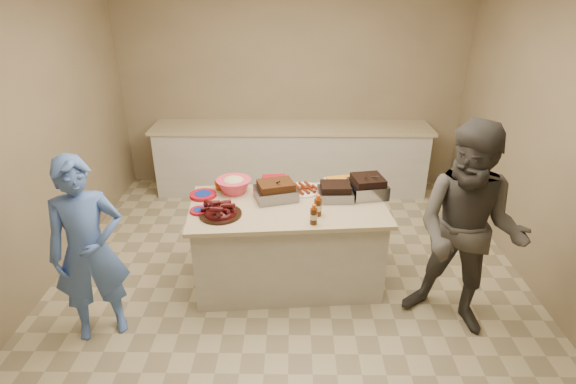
{
  "coord_description": "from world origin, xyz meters",
  "views": [
    {
      "loc": [
        0.03,
        -3.39,
        2.62
      ],
      "look_at": [
        -0.02,
        0.19,
        0.92
      ],
      "focal_mm": 28.0,
      "sensor_mm": 36.0,
      "label": 1
    }
  ],
  "objects_px": {
    "coleslaw_bowl": "(234,192)",
    "plastic_cup": "(219,190)",
    "island": "(288,280)",
    "mustard_bottle": "(270,203)",
    "roasting_pan": "(367,195)",
    "guest_gray": "(450,321)",
    "bbq_bottle_a": "(318,215)",
    "rib_platter": "(221,215)",
    "bbq_bottle_b": "(313,224)",
    "guest_blue": "(106,329)"
  },
  "relations": [
    {
      "from": "island",
      "to": "mustard_bottle",
      "type": "xyz_separation_m",
      "value": [
        -0.16,
        0.04,
        0.82
      ]
    },
    {
      "from": "mustard_bottle",
      "to": "plastic_cup",
      "type": "distance_m",
      "value": 0.56
    },
    {
      "from": "bbq_bottle_b",
      "to": "coleslaw_bowl",
      "type": "bearing_deg",
      "value": 140.62
    },
    {
      "from": "coleslaw_bowl",
      "to": "guest_gray",
      "type": "relative_size",
      "value": 0.19
    },
    {
      "from": "bbq_bottle_a",
      "to": "guest_gray",
      "type": "height_order",
      "value": "bbq_bottle_a"
    },
    {
      "from": "coleslaw_bowl",
      "to": "guest_blue",
      "type": "distance_m",
      "value": 1.59
    },
    {
      "from": "island",
      "to": "roasting_pan",
      "type": "relative_size",
      "value": 5.47
    },
    {
      "from": "island",
      "to": "bbq_bottle_a",
      "type": "xyz_separation_m",
      "value": [
        0.25,
        -0.19,
        0.82
      ]
    },
    {
      "from": "island",
      "to": "roasting_pan",
      "type": "distance_m",
      "value": 1.11
    },
    {
      "from": "plastic_cup",
      "to": "guest_gray",
      "type": "height_order",
      "value": "plastic_cup"
    },
    {
      "from": "coleslaw_bowl",
      "to": "bbq_bottle_b",
      "type": "bearing_deg",
      "value": -39.38
    },
    {
      "from": "roasting_pan",
      "to": "mustard_bottle",
      "type": "bearing_deg",
      "value": 179.66
    },
    {
      "from": "coleslaw_bowl",
      "to": "plastic_cup",
      "type": "height_order",
      "value": "coleslaw_bowl"
    },
    {
      "from": "island",
      "to": "bbq_bottle_a",
      "type": "relative_size",
      "value": 9.09
    },
    {
      "from": "bbq_bottle_a",
      "to": "plastic_cup",
      "type": "xyz_separation_m",
      "value": [
        -0.91,
        0.5,
        0.0
      ]
    },
    {
      "from": "plastic_cup",
      "to": "guest_blue",
      "type": "bearing_deg",
      "value": -130.52
    },
    {
      "from": "guest_gray",
      "to": "island",
      "type": "bearing_deg",
      "value": -170.45
    },
    {
      "from": "island",
      "to": "roasting_pan",
      "type": "xyz_separation_m",
      "value": [
        0.73,
        0.2,
        0.82
      ]
    },
    {
      "from": "coleslaw_bowl",
      "to": "bbq_bottle_a",
      "type": "xyz_separation_m",
      "value": [
        0.76,
        -0.44,
        0.0
      ]
    },
    {
      "from": "roasting_pan",
      "to": "bbq_bottle_a",
      "type": "relative_size",
      "value": 1.66
    },
    {
      "from": "mustard_bottle",
      "to": "bbq_bottle_b",
      "type": "bearing_deg",
      "value": -45.57
    },
    {
      "from": "guest_gray",
      "to": "rib_platter",
      "type": "bearing_deg",
      "value": -158.86
    },
    {
      "from": "plastic_cup",
      "to": "bbq_bottle_b",
      "type": "bearing_deg",
      "value": -36.46
    },
    {
      "from": "island",
      "to": "bbq_bottle_b",
      "type": "xyz_separation_m",
      "value": [
        0.21,
        -0.34,
        0.82
      ]
    },
    {
      "from": "island",
      "to": "mustard_bottle",
      "type": "height_order",
      "value": "mustard_bottle"
    },
    {
      "from": "guest_gray",
      "to": "bbq_bottle_a",
      "type": "bearing_deg",
      "value": -166.38
    },
    {
      "from": "coleslaw_bowl",
      "to": "island",
      "type": "bearing_deg",
      "value": -26.41
    },
    {
      "from": "bbq_bottle_b",
      "to": "plastic_cup",
      "type": "height_order",
      "value": "bbq_bottle_b"
    },
    {
      "from": "roasting_pan",
      "to": "bbq_bottle_b",
      "type": "xyz_separation_m",
      "value": [
        -0.51,
        -0.54,
        0.0
      ]
    },
    {
      "from": "roasting_pan",
      "to": "guest_blue",
      "type": "bearing_deg",
      "value": -169.22
    },
    {
      "from": "bbq_bottle_a",
      "to": "plastic_cup",
      "type": "relative_size",
      "value": 2.1
    },
    {
      "from": "rib_platter",
      "to": "coleslaw_bowl",
      "type": "height_order",
      "value": "coleslaw_bowl"
    },
    {
      "from": "coleslaw_bowl",
      "to": "mustard_bottle",
      "type": "xyz_separation_m",
      "value": [
        0.35,
        -0.21,
        0.0
      ]
    },
    {
      "from": "rib_platter",
      "to": "coleslaw_bowl",
      "type": "relative_size",
      "value": 1.12
    },
    {
      "from": "rib_platter",
      "to": "bbq_bottle_a",
      "type": "bearing_deg",
      "value": 0.57
    },
    {
      "from": "coleslaw_bowl",
      "to": "plastic_cup",
      "type": "relative_size",
      "value": 3.58
    },
    {
      "from": "coleslaw_bowl",
      "to": "mustard_bottle",
      "type": "relative_size",
      "value": 2.97
    },
    {
      "from": "rib_platter",
      "to": "plastic_cup",
      "type": "relative_size",
      "value": 4.0
    },
    {
      "from": "coleslaw_bowl",
      "to": "guest_blue",
      "type": "bearing_deg",
      "value": -136.7
    },
    {
      "from": "rib_platter",
      "to": "bbq_bottle_b",
      "type": "height_order",
      "value": "bbq_bottle_b"
    },
    {
      "from": "rib_platter",
      "to": "coleslaw_bowl",
      "type": "bearing_deg",
      "value": 82.34
    },
    {
      "from": "guest_gray",
      "to": "guest_blue",
      "type": "bearing_deg",
      "value": -145.98
    },
    {
      "from": "roasting_pan",
      "to": "coleslaw_bowl",
      "type": "xyz_separation_m",
      "value": [
        -1.23,
        0.05,
        0.0
      ]
    },
    {
      "from": "rib_platter",
      "to": "guest_gray",
      "type": "distance_m",
      "value": 2.14
    },
    {
      "from": "coleslaw_bowl",
      "to": "plastic_cup",
      "type": "xyz_separation_m",
      "value": [
        -0.15,
        0.05,
        0.0
      ]
    },
    {
      "from": "mustard_bottle",
      "to": "guest_blue",
      "type": "xyz_separation_m",
      "value": [
        -1.34,
        -0.72,
        -0.82
      ]
    },
    {
      "from": "mustard_bottle",
      "to": "guest_gray",
      "type": "distance_m",
      "value": 1.84
    },
    {
      "from": "guest_blue",
      "to": "guest_gray",
      "type": "distance_m",
      "value": 2.88
    },
    {
      "from": "roasting_pan",
      "to": "guest_gray",
      "type": "height_order",
      "value": "roasting_pan"
    },
    {
      "from": "coleslaw_bowl",
      "to": "guest_blue",
      "type": "relative_size",
      "value": 0.21
    }
  ]
}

